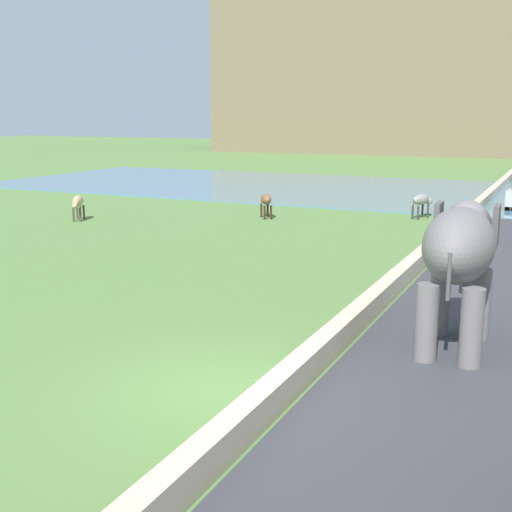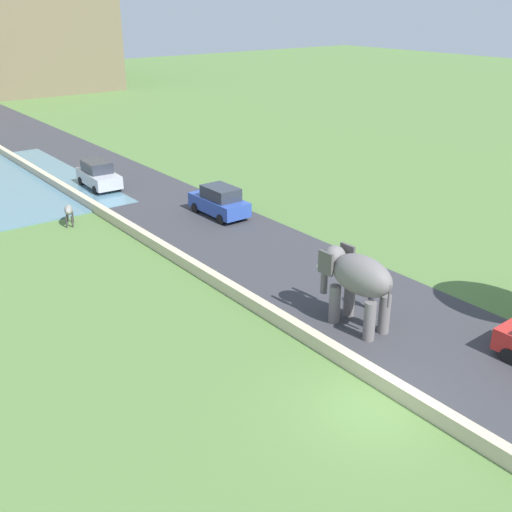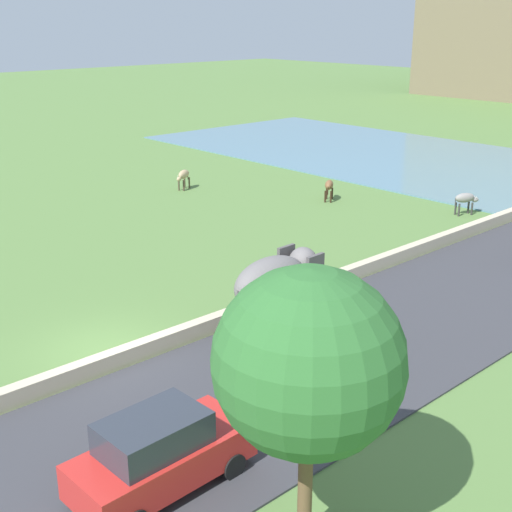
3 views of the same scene
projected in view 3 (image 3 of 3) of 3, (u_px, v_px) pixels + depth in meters
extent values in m
plane|color=#567A3D|center=(104.00, 350.00, 21.10)|extent=(220.00, 220.00, 0.00)
cube|color=beige|center=(462.00, 233.00, 31.67)|extent=(0.40, 110.00, 0.54)
cube|color=slate|center=(383.00, 154.00, 51.16)|extent=(36.00, 18.00, 0.08)
ellipsoid|color=slate|center=(271.00, 282.00, 20.38)|extent=(1.49, 2.75, 1.50)
cylinder|color=slate|center=(281.00, 314.00, 21.71)|extent=(0.44, 0.44, 1.60)
cylinder|color=slate|center=(301.00, 322.00, 21.15)|extent=(0.44, 0.44, 1.60)
cylinder|color=slate|center=(240.00, 331.00, 20.55)|extent=(0.44, 0.44, 1.60)
cylinder|color=slate|center=(260.00, 340.00, 19.99)|extent=(0.44, 0.44, 1.60)
ellipsoid|color=slate|center=(303.00, 264.00, 21.26)|extent=(1.03, 0.93, 1.10)
cube|color=#504C4C|center=(286.00, 260.00, 21.56)|extent=(0.14, 0.70, 0.90)
cube|color=#504C4C|center=(315.00, 269.00, 20.75)|extent=(0.14, 0.70, 0.90)
cylinder|color=slate|center=(313.00, 287.00, 21.86)|extent=(0.28, 0.28, 1.50)
cone|color=silver|center=(306.00, 273.00, 21.82)|extent=(0.14, 0.56, 0.17)
cone|color=silver|center=(317.00, 276.00, 21.52)|extent=(0.14, 0.56, 0.17)
cylinder|color=#504C4C|center=(238.00, 305.00, 19.62)|extent=(0.08, 0.08, 0.90)
cylinder|color=#33333D|center=(322.00, 346.00, 20.40)|extent=(0.22, 0.22, 0.85)
cube|color=silver|center=(322.00, 325.00, 20.17)|extent=(0.36, 0.22, 0.56)
sphere|color=tan|center=(323.00, 312.00, 20.04)|extent=(0.22, 0.22, 0.22)
cube|color=red|center=(163.00, 460.00, 14.74)|extent=(1.80, 4.04, 0.80)
cube|color=#2D333D|center=(153.00, 433.00, 14.36)|extent=(1.50, 2.24, 0.70)
cylinder|color=black|center=(187.00, 436.00, 16.27)|extent=(0.20, 0.60, 0.60)
cylinder|color=black|center=(233.00, 466.00, 15.17)|extent=(0.20, 0.60, 0.60)
cylinder|color=black|center=(91.00, 485.00, 14.56)|extent=(0.20, 0.60, 0.60)
ellipsoid|color=brown|center=(329.00, 185.00, 37.94)|extent=(1.00, 1.15, 0.50)
cylinder|color=#302014|center=(327.00, 193.00, 38.51)|extent=(0.10, 0.10, 0.65)
cylinder|color=#302014|center=(332.00, 193.00, 38.45)|extent=(0.10, 0.10, 0.65)
cylinder|color=#302014|center=(325.00, 197.00, 37.80)|extent=(0.10, 0.10, 0.65)
cylinder|color=#302014|center=(331.00, 197.00, 37.74)|extent=(0.10, 0.10, 0.65)
ellipsoid|color=brown|center=(330.00, 185.00, 38.57)|extent=(0.43, 0.46, 0.26)
cone|color=beige|center=(329.00, 182.00, 38.53)|extent=(0.04, 0.04, 0.12)
cone|color=beige|center=(332.00, 182.00, 38.50)|extent=(0.04, 0.04, 0.12)
cylinder|color=#302014|center=(328.00, 191.00, 37.50)|extent=(0.04, 0.04, 0.45)
ellipsoid|color=tan|center=(184.00, 174.00, 40.48)|extent=(0.90, 1.18, 0.50)
cylinder|color=#493D2C|center=(184.00, 185.00, 40.27)|extent=(0.10, 0.10, 0.65)
cylinder|color=#493D2C|center=(179.00, 185.00, 40.37)|extent=(0.10, 0.10, 0.65)
cylinder|color=#493D2C|center=(189.00, 183.00, 40.96)|extent=(0.10, 0.10, 0.65)
cylinder|color=#493D2C|center=(185.00, 182.00, 41.06)|extent=(0.10, 0.10, 0.65)
ellipsoid|color=tan|center=(179.00, 179.00, 39.96)|extent=(0.40, 0.47, 0.26)
cone|color=beige|center=(180.00, 176.00, 39.88)|extent=(0.04, 0.04, 0.12)
cone|color=beige|center=(178.00, 176.00, 39.94)|extent=(0.04, 0.04, 0.12)
cylinder|color=#493D2C|center=(188.00, 176.00, 41.02)|extent=(0.04, 0.04, 0.45)
ellipsoid|color=gray|center=(465.00, 198.00, 35.22)|extent=(0.85, 1.18, 0.50)
cylinder|color=#373533|center=(468.00, 207.00, 35.66)|extent=(0.10, 0.10, 0.65)
cylinder|color=#373533|center=(472.00, 209.00, 35.39)|extent=(0.10, 0.10, 0.65)
cylinder|color=#373533|center=(455.00, 209.00, 35.43)|extent=(0.10, 0.10, 0.65)
cylinder|color=#373533|center=(459.00, 210.00, 35.16)|extent=(0.10, 0.10, 0.65)
ellipsoid|color=gray|center=(475.00, 200.00, 35.46)|extent=(0.38, 0.46, 0.26)
cone|color=beige|center=(474.00, 196.00, 35.48)|extent=(0.04, 0.04, 0.12)
cone|color=beige|center=(476.00, 197.00, 35.32)|extent=(0.04, 0.04, 0.12)
cylinder|color=#373533|center=(455.00, 202.00, 35.13)|extent=(0.04, 0.04, 0.45)
cylinder|color=brown|center=(305.00, 482.00, 13.03)|extent=(0.28, 0.28, 2.65)
sphere|color=#2D662D|center=(309.00, 362.00, 12.20)|extent=(3.50, 3.50, 3.50)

